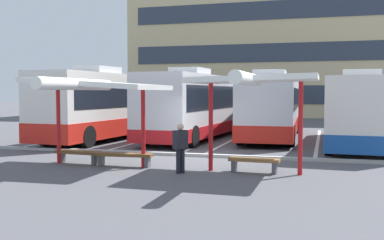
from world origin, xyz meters
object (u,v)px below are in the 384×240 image
Objects in this scene: coach_bus_2 at (272,108)px; waiting_shelter_0 at (95,86)px; bench_0 at (78,154)px; bench_2 at (254,162)px; bench_1 at (124,156)px; waiting_shelter_1 at (253,81)px; coach_bus_1 at (199,106)px; waiting_passenger_0 at (180,145)px; coach_bus_3 at (361,111)px; coach_bus_0 at (113,106)px.

waiting_shelter_0 is (-4.58, -11.10, 1.04)m from coach_bus_2.
bench_0 is 6.16m from bench_2.
waiting_shelter_1 is (4.36, -0.25, 2.47)m from bench_1.
coach_bus_1 is 2.54× the size of waiting_shelter_1.
bench_2 is 2.35m from waiting_passenger_0.
coach_bus_1 reaches higher than waiting_shelter_0.
waiting_shelter_0 is at bearing -94.15° from coach_bus_1.
bench_1 is at bearing -3.76° from bench_0.
waiting_shelter_1 is at bearing -111.74° from coach_bus_3.
coach_bus_3 is at bearing -22.94° from coach_bus_2.
coach_bus_2 reaches higher than waiting_shelter_1.
waiting_passenger_0 is at bearing -54.17° from coach_bus_0.
waiting_shelter_0 is (-8.95, -9.26, 1.11)m from coach_bus_3.
coach_bus_0 is 2.31× the size of waiting_shelter_0.
coach_bus_0 reaches higher than bench_1.
coach_bus_2 reaches higher than waiting_passenger_0.
coach_bus_0 is 7.79× the size of waiting_passenger_0.
coach_bus_1 is 2.33× the size of waiting_shelter_0.
bench_0 is 1.08× the size of bench_2.
coach_bus_3 reaches higher than waiting_passenger_0.
bench_0 is (-0.90, 0.39, -2.37)m from waiting_shelter_0.
waiting_shelter_0 is at bearing 172.07° from waiting_passenger_0.
bench_2 is at bearing -65.97° from coach_bus_1.
bench_2 is (4.51, -10.11, -1.43)m from coach_bus_1.
coach_bus_3 is at bearing 45.97° from waiting_shelter_0.
waiting_shelter_0 is at bearing -179.78° from waiting_shelter_1.
coach_bus_3 is (8.19, -1.16, -0.16)m from coach_bus_1.
waiting_shelter_1 is at bearing 0.22° from waiting_shelter_0.
coach_bus_2 is 6.76× the size of waiting_passenger_0.
coach_bus_3 is 6.11× the size of bench_1.
bench_1 is at bearing 176.75° from waiting_shelter_1.
waiting_passenger_0 reaches higher than bench_1.
bench_2 is (0.68, -10.80, -1.34)m from coach_bus_2.
bench_1 is (4.59, -8.71, -1.41)m from coach_bus_0.
waiting_shelter_0 is 2.56m from bench_0.
coach_bus_3 is 2.31× the size of waiting_shelter_0.
waiting_shelter_1 is (-3.68, -9.23, 1.21)m from coach_bus_3.
coach_bus_2 is at bearing 67.58° from waiting_shelter_0.
bench_0 is 0.88× the size of bench_1.
bench_1 is 1.23× the size of bench_2.
coach_bus_2 is 12.11m from bench_0.
coach_bus_2 is at bearing 93.61° from bench_2.
coach_bus_2 is 5.29× the size of bench_1.
waiting_shelter_0 is (3.69, -8.98, 0.95)m from coach_bus_0.
coach_bus_0 is at bearing 135.92° from bench_2.
waiting_passenger_0 is (-5.85, -9.69, -0.73)m from coach_bus_3.
waiting_shelter_0 is at bearing -176.69° from bench_2.
coach_bus_3 is 6.96× the size of bench_0.
coach_bus_1 is at bearing 102.20° from waiting_passenger_0.
coach_bus_1 is 6.99× the size of bench_0.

